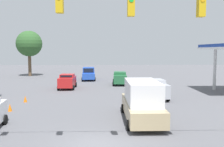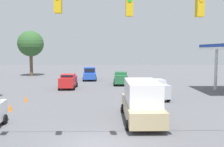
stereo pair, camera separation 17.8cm
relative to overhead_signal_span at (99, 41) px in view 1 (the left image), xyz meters
The scene contains 10 objects.
ground_plane 5.34m from the overhead_signal_span, 81.01° to the right, with size 140.00×140.00×0.00m, color #56565B.
overhead_signal_span is the anchor object (origin of this frame).
box_truck_tan_crossing_near 7.22m from the overhead_signal_span, 117.76° to the right, with size 2.48×6.73×2.79m.
sedan_green_oncoming_deep 24.16m from the overhead_signal_span, 95.96° to the right, with size 2.14×4.35×1.82m.
pickup_truck_blue_withflow_deep 29.68m from the overhead_signal_span, 85.49° to the right, with size 2.44×5.39×2.12m.
sedan_silver_oncoming_far 14.70m from the overhead_signal_span, 112.21° to the right, with size 2.31×4.21×1.97m.
sedan_red_withflow_far 21.01m from the overhead_signal_span, 77.57° to the right, with size 2.05×3.94×1.84m.
traffic_cone_second 12.16m from the overhead_signal_span, 48.93° to the right, with size 0.32×0.32×0.62m, color orange.
traffic_cone_third 14.74m from the overhead_signal_span, 58.88° to the right, with size 0.32×0.32×0.62m, color orange.
tree_horizon_left 38.46m from the overhead_signal_span, 69.03° to the right, with size 4.80×4.80×8.49m.
Camera 1 is at (-0.38, 12.30, 4.86)m, focal length 40.00 mm.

